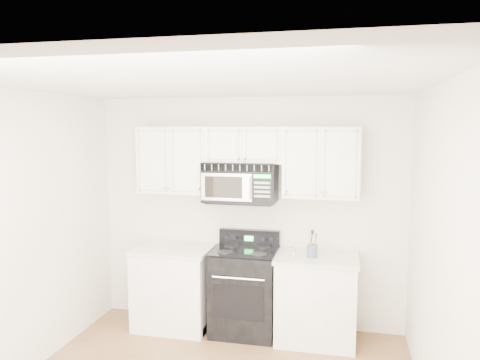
# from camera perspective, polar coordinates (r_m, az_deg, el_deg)

# --- Properties ---
(room) EXTENTS (3.51, 3.51, 2.61)m
(room) POSITION_cam_1_polar(r_m,az_deg,el_deg) (3.70, -4.48, -8.71)
(room) COLOR #936546
(room) RESTS_ON ground
(base_cabinet_left) EXTENTS (0.86, 0.65, 0.92)m
(base_cabinet_left) POSITION_cam_1_polar(r_m,az_deg,el_deg) (5.51, -8.03, -13.10)
(base_cabinet_left) COLOR white
(base_cabinet_left) RESTS_ON ground
(base_cabinet_right) EXTENTS (0.86, 0.65, 0.92)m
(base_cabinet_right) POSITION_cam_1_polar(r_m,az_deg,el_deg) (5.19, 9.27, -14.37)
(base_cabinet_right) COLOR white
(base_cabinet_right) RESTS_ON ground
(range) EXTENTS (0.70, 0.64, 1.10)m
(range) POSITION_cam_1_polar(r_m,az_deg,el_deg) (5.29, 0.60, -13.23)
(range) COLOR black
(range) RESTS_ON ground
(upper_cabinets) EXTENTS (2.44, 0.37, 0.75)m
(upper_cabinets) POSITION_cam_1_polar(r_m,az_deg,el_deg) (5.12, 0.70, 2.74)
(upper_cabinets) COLOR white
(upper_cabinets) RESTS_ON ground
(microwave) EXTENTS (0.79, 0.45, 0.44)m
(microwave) POSITION_cam_1_polar(r_m,az_deg,el_deg) (5.12, 0.04, -0.23)
(microwave) COLOR black
(microwave) RESTS_ON ground
(utensil_crock) EXTENTS (0.11, 0.11, 0.29)m
(utensil_crock) POSITION_cam_1_polar(r_m,az_deg,el_deg) (4.97, 8.80, -8.48)
(utensil_crock) COLOR #4A566E
(utensil_crock) RESTS_ON base_cabinet_right
(shaker_salt) EXTENTS (0.04, 0.04, 0.09)m
(shaker_salt) POSITION_cam_1_polar(r_m,az_deg,el_deg) (4.92, 6.58, -8.88)
(shaker_salt) COLOR #AEAEBE
(shaker_salt) RESTS_ON base_cabinet_right
(shaker_pepper) EXTENTS (0.04, 0.04, 0.10)m
(shaker_pepper) POSITION_cam_1_polar(r_m,az_deg,el_deg) (5.03, 6.32, -8.53)
(shaker_pepper) COLOR #AEAEBE
(shaker_pepper) RESTS_ON base_cabinet_right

